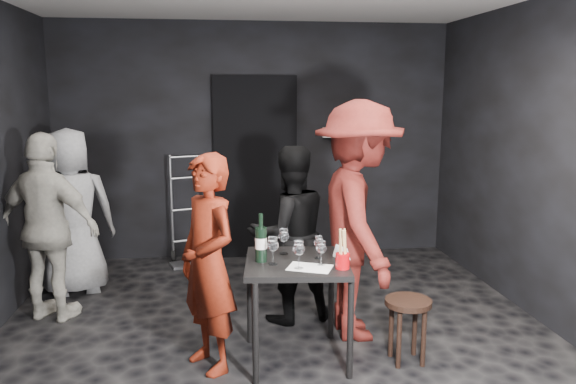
{
  "coord_description": "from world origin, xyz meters",
  "views": [
    {
      "loc": [
        -0.44,
        -3.98,
        1.95
      ],
      "look_at": [
        0.1,
        0.25,
        1.16
      ],
      "focal_mm": 35.0,
      "sensor_mm": 36.0,
      "label": 1
    }
  ],
  "objects": [
    {
      "name": "floor",
      "position": [
        0.0,
        0.0,
        0.0
      ],
      "size": [
        4.5,
        5.0,
        0.02
      ],
      "primitive_type": "cube",
      "color": "black",
      "rests_on": "ground"
    },
    {
      "name": "wall_back",
      "position": [
        0.0,
        2.5,
        1.35
      ],
      "size": [
        4.5,
        0.04,
        2.7
      ],
      "primitive_type": "cube",
      "color": "black",
      "rests_on": "ground"
    },
    {
      "name": "wall_front",
      "position": [
        0.0,
        -2.5,
        1.35
      ],
      "size": [
        4.5,
        0.04,
        2.7
      ],
      "primitive_type": "cube",
      "color": "black",
      "rests_on": "ground"
    },
    {
      "name": "wall_right",
      "position": [
        2.25,
        0.0,
        1.35
      ],
      "size": [
        0.04,
        5.0,
        2.7
      ],
      "primitive_type": "cube",
      "color": "black",
      "rests_on": "ground"
    },
    {
      "name": "doorway",
      "position": [
        0.0,
        2.44,
        1.05
      ],
      "size": [
        0.95,
        0.1,
        2.1
      ],
      "primitive_type": "cube",
      "color": "black",
      "rests_on": "ground"
    },
    {
      "name": "wallbox_upper",
      "position": [
        0.85,
        2.45,
        1.45
      ],
      "size": [
        0.12,
        0.06,
        0.12
      ],
      "primitive_type": "cube",
      "color": "#B7B7B2",
      "rests_on": "wall_back"
    },
    {
      "name": "wallbox_lower",
      "position": [
        1.05,
        2.45,
        1.4
      ],
      "size": [
        0.1,
        0.06,
        0.14
      ],
      "primitive_type": "cube",
      "color": "#B7B7B2",
      "rests_on": "wall_back"
    },
    {
      "name": "hand_truck",
      "position": [
        -0.77,
        2.24,
        0.22
      ],
      "size": [
        0.41,
        0.35,
        1.23
      ],
      "rotation": [
        0.0,
        0.0,
        0.3
      ],
      "color": "#B2B2B7",
      "rests_on": "floor"
    },
    {
      "name": "tasting_table",
      "position": [
        0.1,
        -0.2,
        0.65
      ],
      "size": [
        0.72,
        0.72,
        0.75
      ],
      "rotation": [
        0.0,
        0.0,
        -0.1
      ],
      "color": "black",
      "rests_on": "floor"
    },
    {
      "name": "stool",
      "position": [
        0.89,
        -0.33,
        0.37
      ],
      "size": [
        0.33,
        0.33,
        0.47
      ],
      "rotation": [
        0.0,
        0.0,
        -0.32
      ],
      "color": "black",
      "rests_on": "floor"
    },
    {
      "name": "server_red",
      "position": [
        -0.52,
        -0.23,
        0.78
      ],
      "size": [
        0.61,
        0.68,
        1.55
      ],
      "primitive_type": "imported",
      "rotation": [
        0.0,
        0.0,
        -1.03
      ],
      "color": "maroon",
      "rests_on": "floor"
    },
    {
      "name": "woman_black",
      "position": [
        0.15,
        0.54,
        0.74
      ],
      "size": [
        0.8,
        0.56,
        1.49
      ],
      "primitive_type": "imported",
      "rotation": [
        0.0,
        0.0,
        3.39
      ],
      "color": "black",
      "rests_on": "floor"
    },
    {
      "name": "man_maroon",
      "position": [
        0.64,
        0.18,
        1.17
      ],
      "size": [
        0.71,
        1.51,
        2.33
      ],
      "primitive_type": "imported",
      "rotation": [
        0.0,
        0.0,
        1.58
      ],
      "color": "#541511",
      "rests_on": "floor"
    },
    {
      "name": "bystander_cream",
      "position": [
        -1.86,
        0.8,
        0.86
      ],
      "size": [
        1.11,
        0.82,
        1.72
      ],
      "primitive_type": "imported",
      "rotation": [
        0.0,
        0.0,
        2.76
      ],
      "color": "#BAB5A6",
      "rests_on": "floor"
    },
    {
      "name": "bystander_grey",
      "position": [
        -1.82,
        1.43,
        0.85
      ],
      "size": [
        0.91,
        0.64,
        1.7
      ],
      "primitive_type": "imported",
      "rotation": [
        0.0,
        0.0,
        3.38
      ],
      "color": "gray",
      "rests_on": "floor"
    },
    {
      "name": "tasting_mat",
      "position": [
        0.17,
        -0.38,
        0.75
      ],
      "size": [
        0.34,
        0.29,
        0.0
      ],
      "primitive_type": "cube",
      "rotation": [
        0.0,
        0.0,
        -0.4
      ],
      "color": "white",
      "rests_on": "tasting_table"
    },
    {
      "name": "wine_glass_a",
      "position": [
        -0.07,
        -0.26,
        0.86
      ],
      "size": [
        0.1,
        0.1,
        0.22
      ],
      "primitive_type": null,
      "rotation": [
        0.0,
        0.0,
        -0.24
      ],
      "color": "white",
      "rests_on": "tasting_table"
    },
    {
      "name": "wine_glass_b",
      "position": [
        -0.15,
        -0.09,
        0.85
      ],
      "size": [
        0.1,
        0.1,
        0.21
      ],
      "primitive_type": null,
      "rotation": [
        0.0,
        0.0,
        -0.34
      ],
      "color": "white",
      "rests_on": "tasting_table"
    },
    {
      "name": "wine_glass_c",
      "position": [
        0.03,
        -0.03,
        0.86
      ],
      "size": [
        0.09,
        0.09,
        0.21
      ],
      "primitive_type": null,
      "rotation": [
        0.0,
        0.0,
        0.18
      ],
      "color": "white",
      "rests_on": "tasting_table"
    },
    {
      "name": "wine_glass_d",
      "position": [
        0.09,
        -0.38,
        0.86
      ],
      "size": [
        0.11,
        0.11,
        0.22
      ],
      "primitive_type": null,
      "rotation": [
        0.0,
        0.0,
        0.4
      ],
      "color": "white",
      "rests_on": "tasting_table"
    },
    {
      "name": "wine_glass_e",
      "position": [
        0.26,
        -0.33,
        0.85
      ],
      "size": [
        0.09,
        0.09,
        0.19
      ],
      "primitive_type": null,
      "rotation": [
        0.0,
        0.0,
        -0.38
      ],
      "color": "white",
      "rests_on": "tasting_table"
    },
    {
      "name": "wine_glass_f",
      "position": [
        0.27,
        -0.17,
        0.84
      ],
      "size": [
        0.07,
        0.07,
        0.18
      ],
      "primitive_type": null,
      "rotation": [
        0.0,
        0.0,
        -0.02
      ],
      "color": "white",
      "rests_on": "tasting_table"
    },
    {
      "name": "wine_bottle",
      "position": [
        -0.15,
        -0.19,
        0.88
      ],
      "size": [
        0.08,
        0.08,
        0.34
      ],
      "rotation": [
        0.0,
        0.0,
        -0.18
      ],
      "color": "black",
      "rests_on": "tasting_table"
    },
    {
      "name": "breadstick_cup",
      "position": [
        0.39,
        -0.41,
        0.88
      ],
      "size": [
        0.09,
        0.09,
        0.29
      ],
      "rotation": [
        0.0,
        0.0,
        0.1
      ],
      "color": "#AA060B",
      "rests_on": "tasting_table"
    },
    {
      "name": "reserved_card",
      "position": [
        0.41,
        -0.19,
        0.8
      ],
      "size": [
        0.12,
        0.14,
        0.09
      ],
      "primitive_type": null,
      "rotation": [
        0.0,
        0.0,
        0.41
      ],
      "color": "white",
      "rests_on": "tasting_table"
    }
  ]
}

